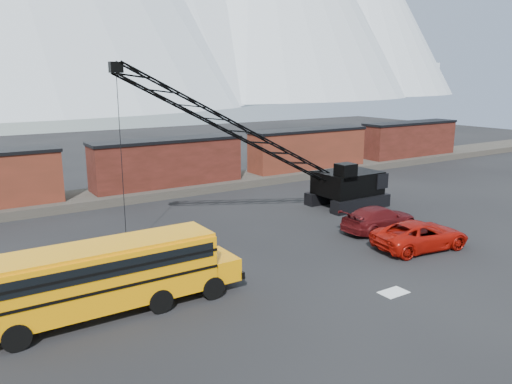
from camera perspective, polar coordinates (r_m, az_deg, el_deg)
ground at (r=27.71m, az=8.53°, el=-8.66°), size 160.00×160.00×0.00m
gravel_berm at (r=45.70m, az=-9.93°, el=0.38°), size 120.00×5.00×0.70m
boxcar_mid at (r=45.25m, az=-10.05°, el=3.37°), size 13.70×3.10×4.17m
boxcar_east_near at (r=53.43m, az=5.99°, el=4.94°), size 13.70×3.10×4.17m
boxcar_east_far at (r=64.61m, az=17.18°, el=5.82°), size 13.70×3.10×4.17m
snow_patch at (r=25.45m, az=15.45°, el=-11.00°), size 1.40×0.90×0.02m
school_bus at (r=22.81m, az=-16.48°, el=-9.06°), size 11.65×2.65×3.19m
red_pickup at (r=31.83m, az=18.30°, el=-4.70°), size 6.43×3.62×1.70m
maroon_suv at (r=34.70m, az=13.90°, el=-2.99°), size 5.82×2.46×1.68m
crawler_crane at (r=34.25m, az=-0.22°, el=6.08°), size 21.86×4.20×11.19m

